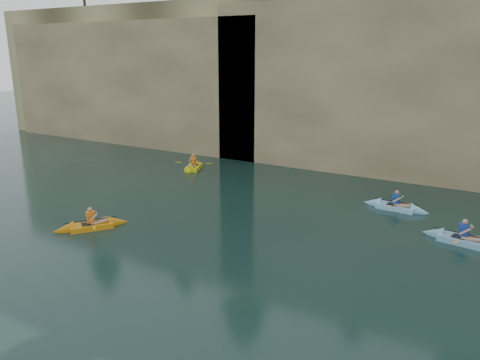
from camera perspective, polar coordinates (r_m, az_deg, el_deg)
The scene contains 10 objects.
ground at distance 14.05m, azimuth -16.54°, elevation -19.18°, with size 160.00×160.00×0.00m, color black.
cliff at distance 38.66m, azimuth 17.58°, elevation 12.07°, with size 70.00×16.00×12.00m, color tan.
cliff_slab_west at distance 41.83m, azimuth -13.51°, elevation 11.57°, with size 26.00×2.40×10.56m, color tan.
cliff_slab_center at distance 31.03m, azimuth 17.95°, elevation 10.80°, with size 24.00×2.40×11.40m, color tan.
sea_cave_west at distance 40.34m, azimuth -11.78°, elevation 6.85°, with size 4.50×1.00×4.00m, color black.
sea_cave_center at distance 32.81m, azimuth 6.83°, elevation 4.42°, with size 3.50×1.00×3.20m, color black.
kayaker_orange at distance 22.45m, azimuth -17.67°, elevation -5.30°, with size 2.55×3.16×1.27m.
kayaker_ltblue_near at distance 21.94m, azimuth 25.50°, elevation -6.59°, with size 3.47×2.60×1.34m.
kayaker_yellow at distance 32.22m, azimuth -5.65°, elevation 1.63°, with size 2.45×3.32×1.34m.
kayaker_ltblue_mid at distance 25.21m, azimuth 18.44°, elevation -3.09°, with size 3.39×2.50×1.28m.
Camera 1 is at (8.84, -7.59, 7.85)m, focal length 35.00 mm.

